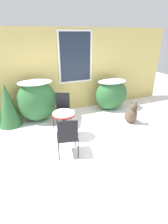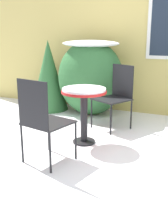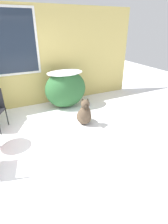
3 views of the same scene
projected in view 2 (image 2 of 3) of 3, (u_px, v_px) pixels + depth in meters
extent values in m
plane|color=white|center=(123.00, 162.00, 3.21)|extent=(16.00, 16.00, 0.00)
cube|color=tan|center=(163.00, 36.00, 4.77)|extent=(8.00, 0.06, 2.77)
ellipsoid|color=#2D6033|center=(90.00, 78.00, 4.97)|extent=(1.20, 0.87, 1.32)
ellipsoid|color=white|center=(90.00, 44.00, 4.81)|extent=(1.02, 0.74, 0.12)
cone|color=#2D6033|center=(49.00, 76.00, 5.31)|extent=(0.71, 0.71, 1.31)
cylinder|color=black|center=(84.00, 141.00, 3.79)|extent=(0.30, 0.30, 0.03)
cylinder|color=black|center=(84.00, 117.00, 3.70)|extent=(0.09, 0.09, 0.66)
cylinder|color=red|center=(84.00, 92.00, 3.61)|extent=(0.59, 0.59, 0.03)
cylinder|color=white|center=(84.00, 89.00, 3.60)|extent=(0.56, 0.56, 0.03)
cube|color=black|center=(112.00, 99.00, 4.25)|extent=(0.63, 0.63, 0.02)
cube|color=black|center=(123.00, 81.00, 4.31)|extent=(0.39, 0.21, 0.50)
cylinder|color=black|center=(92.00, 114.00, 4.34)|extent=(0.02, 0.02, 0.45)
cylinder|color=black|center=(111.00, 120.00, 4.02)|extent=(0.02, 0.02, 0.45)
cylinder|color=black|center=(111.00, 109.00, 4.60)|extent=(0.02, 0.02, 0.45)
cylinder|color=black|center=(131.00, 115.00, 4.28)|extent=(0.02, 0.02, 0.45)
cube|color=black|center=(49.00, 123.00, 3.13)|extent=(0.55, 0.55, 0.02)
cube|color=black|center=(33.00, 104.00, 2.88)|extent=(0.42, 0.11, 0.50)
cylinder|color=black|center=(76.00, 141.00, 3.23)|extent=(0.02, 0.02, 0.45)
cylinder|color=black|center=(49.00, 133.00, 3.48)|extent=(0.02, 0.02, 0.45)
cylinder|color=black|center=(50.00, 153.00, 2.90)|extent=(0.02, 0.02, 0.45)
cylinder|color=black|center=(22.00, 144.00, 3.15)|extent=(0.02, 0.02, 0.45)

